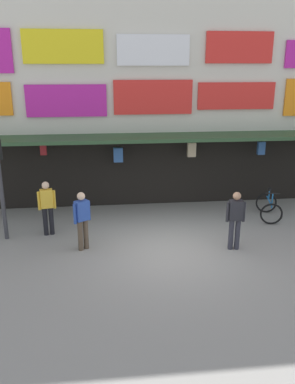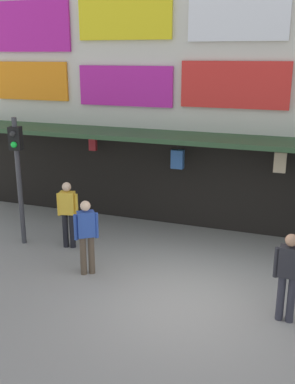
# 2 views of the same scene
# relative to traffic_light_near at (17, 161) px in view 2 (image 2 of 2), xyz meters

# --- Properties ---
(ground_plane) EXTENTS (80.00, 80.00, 0.00)m
(ground_plane) POSITION_rel_traffic_light_near_xyz_m (4.71, -1.31, -2.14)
(ground_plane) COLOR gray
(shopfront) EXTENTS (18.00, 2.60, 8.00)m
(shopfront) POSITION_rel_traffic_light_near_xyz_m (4.70, 3.26, 1.82)
(shopfront) COLOR beige
(shopfront) RESTS_ON ground
(traffic_light_near) EXTENTS (0.33, 0.35, 3.20)m
(traffic_light_near) POSITION_rel_traffic_light_near_xyz_m (0.00, 0.00, 0.00)
(traffic_light_near) COLOR #38383D
(traffic_light_near) RESTS_ON ground
(pedestrian_in_red) EXTENTS (0.45, 0.39, 1.68)m
(pedestrian_in_red) POSITION_rel_traffic_light_near_xyz_m (2.32, -0.96, -1.19)
(pedestrian_in_red) COLOR brown
(pedestrian_in_red) RESTS_ON ground
(pedestrian_in_purple) EXTENTS (0.52, 0.41, 1.68)m
(pedestrian_in_purple) POSITION_rel_traffic_light_near_xyz_m (1.22, 0.20, -1.16)
(pedestrian_in_purple) COLOR black
(pedestrian_in_purple) RESTS_ON ground
(pedestrian_in_black) EXTENTS (0.53, 0.25, 1.68)m
(pedestrian_in_black) POSITION_rel_traffic_light_near_xyz_m (6.51, -1.39, -1.19)
(pedestrian_in_black) COLOR #2D2D38
(pedestrian_in_black) RESTS_ON ground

